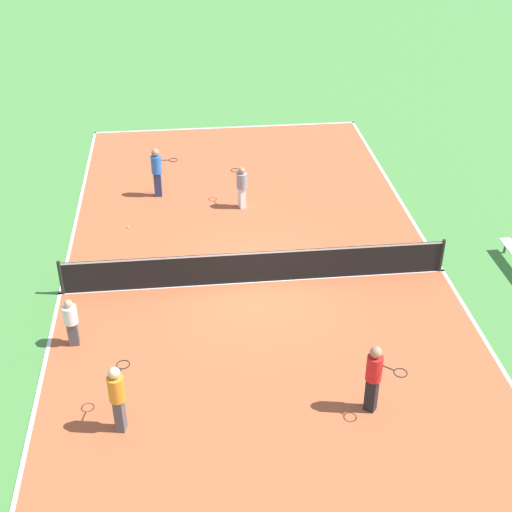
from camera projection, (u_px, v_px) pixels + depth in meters
name	position (u px, v px, depth m)	size (l,w,h in m)	color
ground_plane	(256.00, 282.00, 20.65)	(80.00, 80.00, 0.00)	#47843D
court_surface	(256.00, 282.00, 20.65)	(11.27, 24.09, 0.02)	#B75633
tennis_net	(256.00, 266.00, 20.35)	(11.07, 0.10, 1.06)	black
player_near_blue	(157.00, 169.00, 24.73)	(0.95, 0.38, 1.79)	navy
player_coach_red	(374.00, 374.00, 15.68)	(0.93, 0.85, 1.79)	black
player_center_orange	(117.00, 394.00, 15.18)	(0.53, 0.98, 1.75)	#4C4C51
player_near_white	(71.00, 320.00, 17.82)	(0.37, 0.37, 1.37)	#4C4C51
player_baseline_gray	(242.00, 185.00, 24.10)	(0.60, 0.99, 1.49)	white
tennis_ball_midcourt	(128.00, 227.00, 23.30)	(0.07, 0.07, 0.07)	#CCE033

